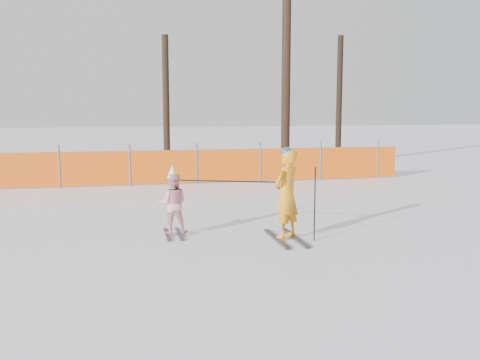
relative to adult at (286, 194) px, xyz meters
name	(u,v)px	position (x,y,z in m)	size (l,w,h in m)	color
ground	(246,240)	(-0.70, 0.08, -0.81)	(120.00, 120.00, 0.00)	white
adult	(286,194)	(0.00, 0.00, 0.00)	(0.67, 1.39, 1.63)	black
child	(173,203)	(-1.90, 0.76, -0.22)	(0.59, 0.98, 1.29)	black
ski_poles	(264,191)	(-0.36, 0.14, 0.05)	(2.25, 0.93, 1.30)	black
safety_fence	(140,167)	(-2.27, 7.32, -0.25)	(16.65, 0.06, 1.25)	#595960
tree_trunks	(268,89)	(2.73, 11.13, 2.21)	(7.24, 2.13, 6.80)	black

